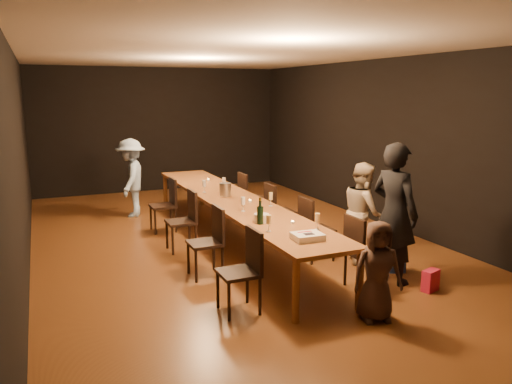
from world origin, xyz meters
name	(u,v)px	position (x,y,z in m)	size (l,w,h in m)	color
ground	(233,244)	(0.00, 0.00, 0.00)	(10.00, 10.00, 0.00)	#442111
room_shell	(232,114)	(0.00, 0.00, 2.08)	(6.04, 10.04, 3.02)	black
table	(232,201)	(0.00, 0.00, 0.70)	(0.90, 6.00, 0.75)	brown
chair_right_0	(366,252)	(0.85, -2.40, 0.47)	(0.42, 0.42, 0.93)	black
chair_right_1	(317,228)	(0.85, -1.20, 0.47)	(0.42, 0.42, 0.93)	black
chair_right_2	(280,211)	(0.85, 0.00, 0.47)	(0.42, 0.42, 0.93)	black
chair_right_3	(252,197)	(0.85, 1.20, 0.47)	(0.42, 0.42, 0.93)	black
chair_left_0	(238,272)	(-0.85, -2.40, 0.47)	(0.42, 0.42, 0.93)	black
chair_left_1	(205,242)	(-0.85, -1.20, 0.47)	(0.42, 0.42, 0.93)	black
chair_left_2	(181,221)	(-0.85, 0.00, 0.47)	(0.42, 0.42, 0.93)	black
chair_left_3	(163,205)	(-0.85, 1.20, 0.47)	(0.42, 0.42, 0.93)	black
woman_birthday	(394,213)	(1.30, -2.33, 0.90)	(0.66, 0.43, 1.80)	black
woman_tan	(363,212)	(1.44, -1.49, 0.72)	(0.70, 0.54, 1.44)	#C1AC91
man_blue	(131,178)	(-1.15, 2.51, 0.76)	(0.99, 0.57, 1.53)	#8AABD6
child	(377,271)	(0.43, -3.17, 0.55)	(0.53, 0.35, 1.09)	#3E2A22
gift_bag_red	(430,280)	(1.53, -2.80, 0.13)	(0.23, 0.12, 0.27)	#C91E43
gift_bag_blue	(397,262)	(1.58, -2.09, 0.14)	(0.22, 0.14, 0.27)	#2753AA
birthday_cake	(308,237)	(-0.03, -2.47, 0.79)	(0.35, 0.29, 0.08)	white
plate_stack	(261,218)	(-0.18, -1.54, 0.80)	(0.19, 0.19, 0.11)	white
champagne_bottle	(260,211)	(-0.24, -1.61, 0.92)	(0.08, 0.08, 0.35)	black
ice_bucket	(225,189)	(-0.04, 0.22, 0.86)	(0.19, 0.19, 0.21)	#B3B3B8
wineglass_0	(269,223)	(-0.29, -1.98, 0.85)	(0.06, 0.06, 0.21)	beige
wineglass_1	(317,221)	(0.30, -2.14, 0.85)	(0.06, 0.06, 0.21)	beige
wineglass_2	(243,204)	(-0.18, -0.88, 0.85)	(0.06, 0.06, 0.21)	silver
wineglass_3	(271,199)	(0.32, -0.74, 0.85)	(0.06, 0.06, 0.21)	beige
wineglass_4	(204,186)	(-0.26, 0.64, 0.85)	(0.06, 0.06, 0.21)	silver
wineglass_5	(224,184)	(0.13, 0.75, 0.85)	(0.06, 0.06, 0.21)	silver
tealight_near	(293,223)	(0.15, -1.76, 0.77)	(0.05, 0.05, 0.03)	#B2B7B2
tealight_mid	(250,201)	(0.15, -0.36, 0.77)	(0.05, 0.05, 0.03)	#B2B7B2
tealight_far	(208,180)	(0.15, 1.67, 0.77)	(0.05, 0.05, 0.03)	#B2B7B2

